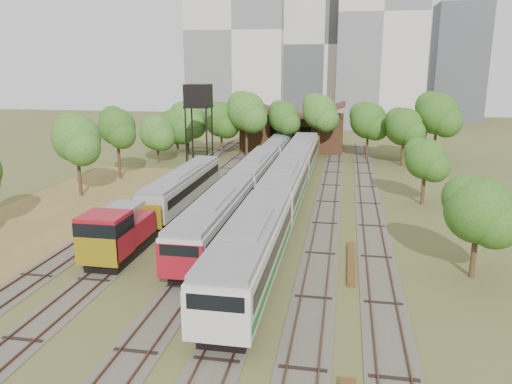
% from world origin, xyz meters
% --- Properties ---
extents(ground, '(240.00, 240.00, 0.00)m').
position_xyz_m(ground, '(0.00, 0.00, 0.00)').
color(ground, '#475123').
rests_on(ground, ground).
extents(dry_grass_patch, '(14.00, 60.00, 0.04)m').
position_xyz_m(dry_grass_patch, '(-18.00, 8.00, 0.02)').
color(dry_grass_patch, brown).
rests_on(dry_grass_patch, ground).
extents(tracks, '(24.60, 80.00, 0.19)m').
position_xyz_m(tracks, '(-0.67, 25.00, 0.04)').
color(tracks, '#4C473D').
rests_on(tracks, ground).
extents(railcar_red_set, '(2.94, 34.57, 3.63)m').
position_xyz_m(railcar_red_set, '(-2.00, 19.86, 1.92)').
color(railcar_red_set, black).
rests_on(railcar_red_set, ground).
extents(railcar_green_set, '(3.27, 52.07, 4.05)m').
position_xyz_m(railcar_green_set, '(2.00, 21.87, 2.14)').
color(railcar_green_set, black).
rests_on(railcar_green_set, ground).
extents(railcar_rear, '(2.71, 16.08, 3.34)m').
position_xyz_m(railcar_rear, '(-2.00, 47.11, 1.77)').
color(railcar_rear, black).
rests_on(railcar_rear, ground).
extents(shunter_locomotive, '(2.95, 8.10, 3.87)m').
position_xyz_m(shunter_locomotive, '(-8.00, 6.80, 1.88)').
color(shunter_locomotive, black).
rests_on(shunter_locomotive, ground).
extents(old_grey_coach, '(2.70, 18.00, 3.33)m').
position_xyz_m(old_grey_coach, '(-8.00, 21.74, 1.82)').
color(old_grey_coach, black).
rests_on(old_grey_coach, ground).
extents(water_tower, '(3.20, 3.20, 11.08)m').
position_xyz_m(water_tower, '(-11.31, 38.45, 9.34)').
color(water_tower, black).
rests_on(water_tower, ground).
extents(rail_pile_far, '(0.49, 7.79, 0.25)m').
position_xyz_m(rail_pile_far, '(8.20, 8.97, 0.13)').
color(rail_pile_far, brown).
rests_on(rail_pile_far, ground).
extents(maintenance_shed, '(16.45, 11.55, 7.58)m').
position_xyz_m(maintenance_shed, '(-1.00, 57.98, 2.91)').
color(maintenance_shed, '#362213').
rests_on(maintenance_shed, ground).
extents(tree_band_left, '(8.24, 62.02, 8.56)m').
position_xyz_m(tree_band_left, '(-19.54, 24.20, 5.32)').
color(tree_band_left, '#382616').
rests_on(tree_band_left, ground).
extents(tree_band_far, '(42.48, 8.80, 9.81)m').
position_xyz_m(tree_band_far, '(1.46, 49.65, 5.97)').
color(tree_band_far, '#382616').
rests_on(tree_band_far, ground).
extents(tree_band_right, '(5.17, 42.25, 7.87)m').
position_xyz_m(tree_band_right, '(15.43, 29.18, 4.92)').
color(tree_band_right, '#382616').
rests_on(tree_band_right, ground).
extents(tower_left, '(22.00, 16.00, 42.00)m').
position_xyz_m(tower_left, '(-18.00, 95.00, 21.00)').
color(tower_left, beige).
rests_on(tower_left, ground).
extents(tower_centre, '(20.00, 18.00, 36.00)m').
position_xyz_m(tower_centre, '(2.00, 100.00, 18.00)').
color(tower_centre, beige).
rests_on(tower_centre, ground).
extents(tower_right, '(18.00, 16.00, 48.00)m').
position_xyz_m(tower_right, '(14.00, 92.00, 24.00)').
color(tower_right, beige).
rests_on(tower_right, ground).
extents(tower_far_right, '(12.00, 12.00, 28.00)m').
position_xyz_m(tower_far_right, '(34.00, 110.00, 14.00)').
color(tower_far_right, '#46484E').
rests_on(tower_far_right, ground).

